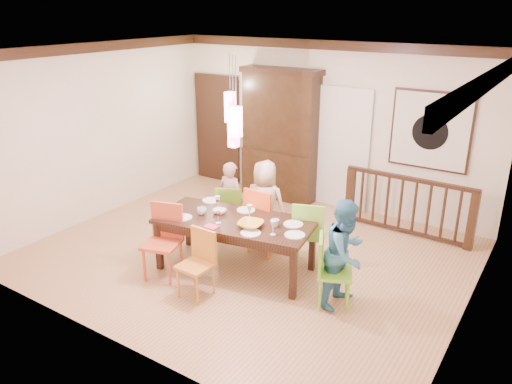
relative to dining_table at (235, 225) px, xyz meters
The scene contains 37 objects.
floor 0.82m from the dining_table, 102.20° to the left, with size 6.00×6.00×0.00m, color #A67550.
ceiling 2.28m from the dining_table, 102.20° to the left, with size 6.00×6.00×0.00m, color white.
wall_back 3.07m from the dining_table, 91.96° to the left, with size 6.00×6.00×0.00m, color beige.
wall_left 3.23m from the dining_table, behind, with size 5.00×5.00×0.00m, color beige.
wall_right 3.04m from the dining_table, ahead, with size 5.00×5.00×0.00m, color beige.
crown_molding 2.21m from the dining_table, 102.20° to the left, with size 6.00×5.00×0.16m, color black, non-canonical shape.
panel_door 3.86m from the dining_table, 130.59° to the left, with size 1.04×0.07×2.24m, color black.
white_doorway 2.97m from the dining_table, 85.16° to the left, with size 0.97×0.05×2.22m, color silver.
painting 3.51m from the dining_table, 59.90° to the left, with size 1.25×0.06×1.25m.
pendant_cluster 1.44m from the dining_table, 32.01° to the right, with size 0.27×0.21×1.14m.
dining_table is the anchor object (origin of this frame).
chair_far_left 1.07m from the dining_table, 129.33° to the left, with size 0.52×0.52×0.87m.
chair_far_mid 0.70m from the dining_table, 85.78° to the left, with size 0.48×0.48×1.01m.
chair_far_right 1.04m from the dining_table, 41.83° to the left, with size 0.56×0.56×0.97m.
chair_near_left 0.99m from the dining_table, 134.62° to the right, with size 0.56×0.56×1.00m.
chair_near_mid 0.84m from the dining_table, 91.76° to the right, with size 0.40×0.40×0.86m.
chair_end_right 1.52m from the dining_table, ahead, with size 0.54×0.54×0.90m.
china_hutch 2.97m from the dining_table, 108.70° to the left, with size 1.53×0.46×2.41m.
balustrade 2.91m from the dining_table, 56.33° to the left, with size 2.07×0.12×0.96m.
person_far_left 1.10m from the dining_table, 128.84° to the left, with size 0.44×0.29×1.22m, color #D8A4A9.
person_far_mid 0.82m from the dining_table, 93.21° to the left, with size 0.66×0.43×1.35m, color #C9B098.
person_end_right 1.59m from the dining_table, ahead, with size 0.66×0.51×1.35m, color teal.
serving_bowl 0.35m from the dining_table, 17.32° to the right, with size 0.32×0.32×0.08m, color gold.
small_bowl 0.32m from the dining_table, behind, with size 0.19×0.19×0.06m, color white.
cup_left 0.51m from the dining_table, 167.22° to the right, with size 0.13×0.13×0.10m, color silver.
cup_right 0.59m from the dining_table, ahead, with size 0.11×0.11×0.10m, color silver.
plate_far_left 0.78m from the dining_table, 152.36° to the left, with size 0.26×0.26×0.01m, color white.
plate_far_mid 0.35m from the dining_table, 98.51° to the left, with size 0.26×0.26×0.01m, color white.
plate_far_right 0.80m from the dining_table, 20.32° to the left, with size 0.26×0.26×0.01m, color white.
plate_near_left 0.72m from the dining_table, 150.44° to the right, with size 0.26×0.26×0.01m, color white.
plate_near_mid 0.50m from the dining_table, 31.12° to the right, with size 0.26×0.26×0.01m, color white.
plate_end_right 0.92m from the dining_table, ahead, with size 0.26×0.26×0.01m, color white.
wine_glass_a 0.49m from the dining_table, 157.85° to the left, with size 0.08×0.08×0.19m, color #590C19, non-canonical shape.
wine_glass_b 0.27m from the dining_table, 46.04° to the left, with size 0.08×0.08×0.19m, color silver, non-canonical shape.
wine_glass_c 0.30m from the dining_table, 118.53° to the right, with size 0.08×0.08×0.19m, color #590C19, non-canonical shape.
wine_glass_d 0.71m from the dining_table, 10.63° to the right, with size 0.08×0.08×0.19m, color silver, non-canonical shape.
napkin 0.40m from the dining_table, 106.76° to the right, with size 0.18×0.14×0.01m, color #D83359.
Camera 1 is at (3.70, -5.45, 3.45)m, focal length 35.00 mm.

